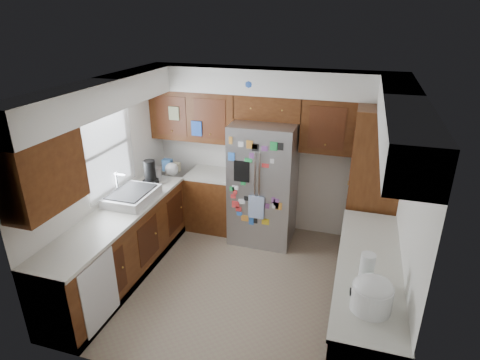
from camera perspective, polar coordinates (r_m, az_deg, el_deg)
name	(u,v)px	position (r m, az deg, el deg)	size (l,w,h in m)	color
floor	(239,283)	(5.30, -0.11, -14.47)	(3.60, 3.60, 0.00)	gray
room_shell	(240,138)	(4.79, -0.05, 6.01)	(3.64, 3.24, 2.52)	silver
left_counter_run	(143,237)	(5.56, -13.69, -7.89)	(1.36, 3.20, 0.92)	#44200D
right_counter_run	(364,304)	(4.52, 17.24, -16.53)	(0.63, 2.25, 0.92)	#44200D
pantry	(373,186)	(5.60, 18.34, -0.78)	(0.60, 0.90, 2.15)	#44200D
fridge	(263,183)	(5.84, 3.36, -0.43)	(0.90, 0.79, 1.80)	gray
bridge_cabinet	(269,107)	(5.72, 4.17, 10.37)	(0.96, 0.34, 0.35)	#44200D
fridge_top_items	(262,84)	(5.63, 3.18, 13.41)	(0.65, 0.32, 0.31)	#264FAB
sink_assembly	(132,196)	(5.42, -15.13, -2.19)	(0.52, 0.70, 0.37)	silver
left_counter_clutter	(161,171)	(5.97, -11.21, 1.22)	(0.33, 0.88, 0.38)	black
rice_cooker	(372,294)	(3.59, 18.28, -15.10)	(0.35, 0.34, 0.30)	white
paper_towel	(367,269)	(3.89, 17.59, -11.91)	(0.13, 0.13, 0.30)	white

